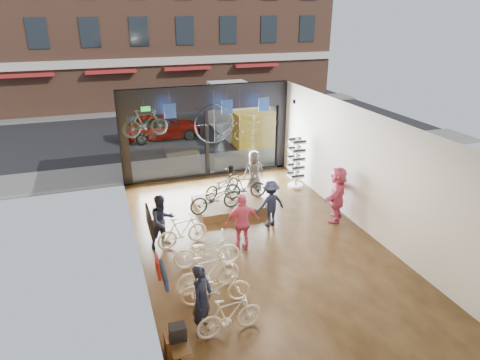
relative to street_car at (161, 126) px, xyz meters
name	(u,v)px	position (x,y,z in m)	size (l,w,h in m)	color
ground_plane	(258,243)	(1.02, -12.00, -0.74)	(7.00, 12.00, 0.04)	black
ceiling	(261,120)	(1.02, -12.00, 3.10)	(7.00, 12.00, 0.04)	black
wall_left	(135,202)	(-2.50, -12.00, 1.18)	(0.04, 12.00, 3.80)	olive
wall_right	(364,171)	(4.54, -12.00, 1.18)	(0.04, 12.00, 3.80)	beige
wall_back	(392,320)	(1.02, -18.02, 1.18)	(7.00, 0.04, 3.80)	beige
storefront	(207,132)	(1.02, -6.00, 1.18)	(7.00, 0.26, 3.80)	black
exit_sign	(146,109)	(-1.38, -6.12, 2.33)	(0.35, 0.06, 0.18)	#198C26
street_road	(170,124)	(1.02, 3.00, -0.73)	(30.00, 18.00, 0.02)	black
sidewalk_near	(201,164)	(1.02, -4.80, -0.66)	(30.00, 2.40, 0.12)	slate
sidewalk_far	(160,109)	(1.02, 7.00, -0.66)	(30.00, 2.00, 0.12)	slate
opposite_building	(147,2)	(1.02, 9.50, 6.28)	(26.00, 5.00, 14.00)	brown
street_car	(161,126)	(0.00, 0.00, 0.00)	(1.71, 4.24, 1.45)	gray
box_truck	(242,114)	(4.29, -1.00, 0.58)	(2.20, 6.61, 2.60)	silver
floor_bike_1	(230,315)	(-0.97, -15.41, -0.26)	(0.43, 1.54, 0.92)	white
floor_bike_2	(216,287)	(-0.98, -14.33, -0.28)	(0.59, 1.69, 0.89)	white
floor_bike_3	(208,273)	(-1.02, -13.80, -0.20)	(0.49, 1.73, 1.04)	white
floor_bike_4	(207,251)	(-0.78, -12.72, -0.24)	(0.64, 1.83, 0.96)	white
floor_bike_5	(182,231)	(-1.18, -11.40, -0.25)	(0.45, 1.58, 0.95)	white
display_platform	(230,205)	(0.91, -9.48, -0.57)	(2.40, 1.80, 0.30)	#533B1C
display_bike_left	(215,198)	(0.22, -10.05, 0.06)	(0.64, 1.83, 0.96)	black
display_bike_mid	(245,187)	(1.51, -9.41, 0.03)	(0.43, 1.51, 0.91)	black
display_bike_right	(222,185)	(0.79, -8.95, 0.02)	(0.59, 1.68, 0.88)	black
customer_0	(202,299)	(-1.50, -15.12, 0.10)	(0.60, 0.39, 1.65)	#161C33
customer_1	(162,221)	(-1.73, -11.24, 0.10)	(0.80, 0.62, 1.65)	#161C33
customer_2	(242,222)	(0.44, -12.20, 0.16)	(1.04, 0.43, 1.77)	#CC4C72
customer_3	(270,203)	(1.78, -11.06, 0.06)	(1.01, 0.58, 1.57)	#161C33
customer_4	(254,172)	(2.25, -8.29, 0.10)	(0.80, 0.52, 1.64)	#3F3F44
customer_5	(337,194)	(4.02, -11.40, 0.22)	(1.75, 0.56, 1.89)	#CC4C72
sunglasses_rack	(296,163)	(3.97, -8.41, 0.28)	(0.59, 0.48, 2.00)	white
wall_merch	(163,299)	(-2.36, -15.50, 0.58)	(0.40, 2.40, 2.60)	navy
penny_farthing	(223,125)	(1.32, -7.31, 1.78)	(1.92, 0.06, 1.54)	black
hung_bike	(145,123)	(-1.62, -7.80, 2.20)	(0.45, 1.58, 0.95)	black
jersey_left	(170,111)	(-0.57, -6.80, 2.33)	(0.45, 0.03, 0.55)	#1E3F99
jersey_mid	(227,107)	(1.67, -6.80, 2.33)	(0.45, 0.03, 0.55)	#1E3F99
jersey_right	(264,104)	(3.21, -6.80, 2.33)	(0.45, 0.03, 0.55)	#1E3F99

